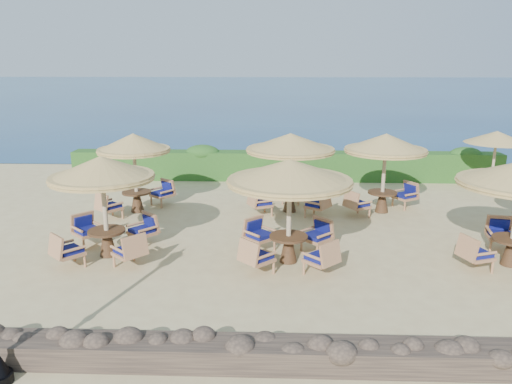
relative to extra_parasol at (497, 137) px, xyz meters
name	(u,v)px	position (x,y,z in m)	size (l,w,h in m)	color
ground	(289,238)	(-7.80, -5.20, -2.17)	(120.00, 120.00, 0.00)	#C9B77F
sea	(278,90)	(-7.80, 64.80, -2.17)	(160.00, 160.00, 0.00)	navy
hedge	(285,166)	(-7.80, 2.00, -1.57)	(18.00, 0.90, 1.20)	#1E4A17
stone_wall	(300,355)	(-7.80, -11.40, -1.95)	(15.00, 0.65, 0.44)	brown
extra_parasol	(497,137)	(0.00, 0.00, 0.00)	(2.30, 2.30, 2.41)	tan
cafe_set_0	(103,190)	(-12.58, -6.68, -0.39)	(2.65, 2.65, 2.65)	tan
cafe_set_1	(289,190)	(-7.88, -6.92, -0.27)	(3.11, 3.11, 2.65)	tan
cafe_set_3	(134,156)	(-12.84, -2.81, -0.25)	(2.39, 2.62, 2.65)	tan
cafe_set_4	(290,155)	(-7.73, -2.58, -0.23)	(2.94, 2.94, 2.65)	tan
cafe_set_5	(385,154)	(-4.64, -2.54, -0.18)	(2.74, 2.69, 2.65)	tan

